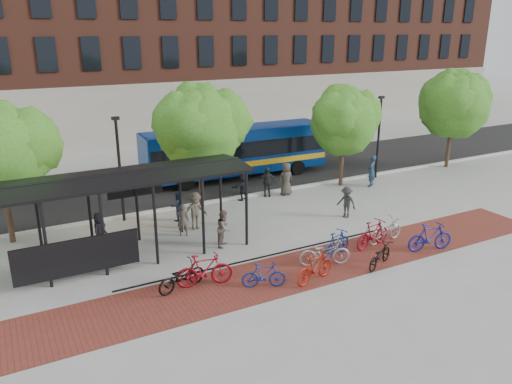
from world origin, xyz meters
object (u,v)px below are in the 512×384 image
tree_a (0,148)px  pedestrian_8 (224,228)px  pedestrian_6 (286,179)px  pedestrian_5 (243,187)px  pedestrian_1 (183,220)px  bike_0 (181,276)px  bike_7 (336,244)px  lamp_post_left (120,166)px  tree_b (200,124)px  bus_shelter (115,187)px  bike_8 (380,255)px  bike_5 (315,267)px  bike_1 (204,270)px  pedestrian_3 (195,211)px  tree_d (455,101)px  bike_6 (325,252)px  bike_9 (373,234)px  pedestrian_4 (267,182)px  bike_10 (385,231)px  pedestrian_7 (371,171)px  lamp_post_right (379,135)px  tree_c (345,118)px  bus (236,149)px  pedestrian_9 (346,202)px  pedestrian_2 (177,206)px  pedestrian_0 (100,230)px  bike_3 (264,275)px  bike_11 (430,237)px

tree_a → pedestrian_8: tree_a is taller
pedestrian_6 → pedestrian_5: bearing=-9.3°
pedestrian_1 → bike_0: bearing=89.7°
pedestrian_1 → bike_7: bearing=154.0°
lamp_post_left → tree_b: bearing=-3.5°
bus_shelter → bike_8: (8.80, -5.72, -2.52)m
bike_5 → pedestrian_1: 7.01m
bike_1 → pedestrian_3: bearing=-6.5°
pedestrian_6 → tree_d: bearing=178.7°
bike_6 → bike_5: bearing=149.4°
bike_0 → bike_9: bike_9 is taller
tree_a → pedestrian_4: tree_a is taller
pedestrian_6 → pedestrian_4: bearing=-17.2°
bike_10 → pedestrian_7: (4.92, 6.71, 0.42)m
bus_shelter → lamp_post_left: size_ratio=2.07×
bike_10 → lamp_post_left: bearing=42.5°
bike_5 → bus_shelter: bearing=32.4°
bike_6 → bike_8: (1.85, -1.12, -0.07)m
lamp_post_right → pedestrian_7: size_ratio=2.70×
tree_c → lamp_post_left: size_ratio=1.16×
tree_a → pedestrian_4: (12.96, 0.22, -3.40)m
lamp_post_left → bike_7: 10.85m
bus → bike_0: (-8.07, -12.08, -1.31)m
tree_c → pedestrian_5: tree_c is taller
bus → pedestrian_6: 4.73m
pedestrian_9 → lamp_post_left: bearing=-138.0°
pedestrian_2 → bike_7: bearing=111.6°
bike_0 → bike_1: bearing=-115.9°
pedestrian_4 → pedestrian_5: size_ratio=1.11×
bus → pedestrian_0: 12.14m
pedestrian_5 → pedestrian_7: bearing=150.3°
tree_b → pedestrian_1: bearing=-126.5°
lamp_post_left → pedestrian_3: lamp_post_left is taller
bus_shelter → tree_c: (14.22, 3.83, 1.06)m
bike_3 → bike_9: size_ratio=0.79×
pedestrian_1 → pedestrian_2: 1.98m
tree_c → pedestrian_9: bearing=-125.0°
tree_a → tree_b: bearing=0.0°
pedestrian_3 → pedestrian_4: pedestrian_3 is taller
tree_a → pedestrian_8: size_ratio=3.79×
lamp_post_left → bike_8: bearing=-51.9°
bike_9 → bike_10: 0.90m
bus → bike_9: size_ratio=5.82×
bike_6 → pedestrian_8: size_ratio=1.27×
lamp_post_right → bike_5: bearing=-139.6°
bike_1 → pedestrian_5: pedestrian_5 is taller
bike_11 → pedestrian_0: pedestrian_0 is taller
bus_shelter → pedestrian_7: bearing=10.0°
pedestrian_2 → pedestrian_7: bearing=169.3°
bike_9 → pedestrian_2: (-6.31, 6.97, 0.15)m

